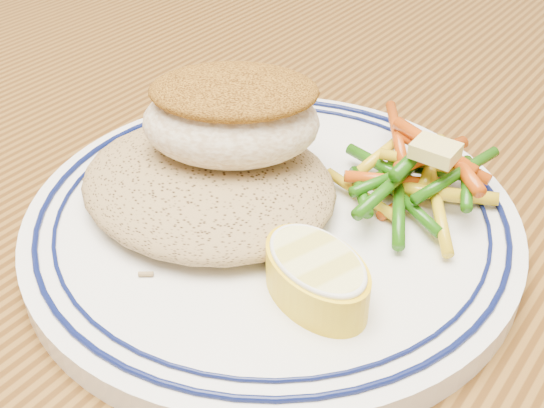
{
  "coord_description": "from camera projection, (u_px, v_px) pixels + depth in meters",
  "views": [
    {
      "loc": [
        0.15,
        -0.23,
        0.98
      ],
      "look_at": [
        -0.02,
        -0.01,
        0.77
      ],
      "focal_mm": 45.0,
      "sensor_mm": 36.0,
      "label": 1
    }
  ],
  "objects": [
    {
      "name": "dining_table",
      "position": [
        299.0,
        360.0,
        0.42
      ],
      "size": [
        1.5,
        0.9,
        0.75
      ],
      "color": "#4C2D0F",
      "rests_on": "ground"
    },
    {
      "name": "plate",
      "position": [
        272.0,
        220.0,
        0.36
      ],
      "size": [
        0.26,
        0.26,
        0.02
      ],
      "color": "white",
      "rests_on": "dining_table"
    },
    {
      "name": "rice_pilaf",
      "position": [
        208.0,
        178.0,
        0.36
      ],
      "size": [
        0.14,
        0.13,
        0.03
      ],
      "primitive_type": "ellipsoid",
      "color": "olive",
      "rests_on": "plate"
    },
    {
      "name": "fish_fillet",
      "position": [
        232.0,
        115.0,
        0.35
      ],
      "size": [
        0.12,
        0.11,
        0.05
      ],
      "color": "#F6E7CB",
      "rests_on": "rice_pilaf"
    },
    {
      "name": "vegetable_pile",
      "position": [
        418.0,
        175.0,
        0.36
      ],
      "size": [
        0.09,
        0.11,
        0.03
      ],
      "color": "#B94109",
      "rests_on": "plate"
    },
    {
      "name": "butter_pat",
      "position": [
        435.0,
        151.0,
        0.35
      ],
      "size": [
        0.02,
        0.02,
        0.01
      ],
      "primitive_type": "cube",
      "rotation": [
        0.0,
        0.0,
        0.03
      ],
      "color": "#E6D470",
      "rests_on": "vegetable_pile"
    },
    {
      "name": "lemon_wedge",
      "position": [
        316.0,
        275.0,
        0.3
      ],
      "size": [
        0.07,
        0.07,
        0.02
      ],
      "color": "yellow",
      "rests_on": "plate"
    }
  ]
}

